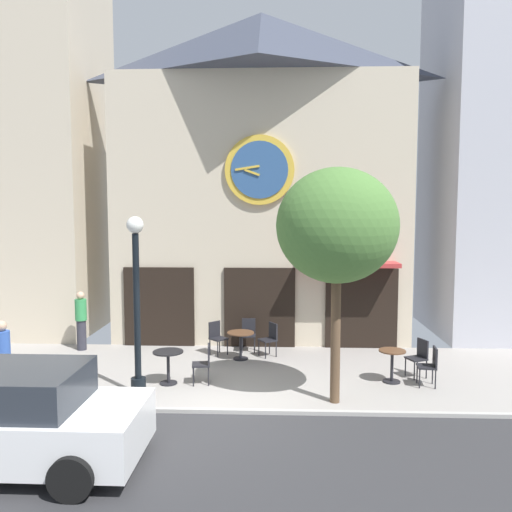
# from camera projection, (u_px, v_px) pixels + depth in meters

# --- Properties ---
(ground_plane) EXTENTS (27.30, 10.62, 0.13)m
(ground_plane) POSITION_uv_depth(u_px,v_px,m) (209.00, 421.00, 9.82)
(ground_plane) COLOR gray
(clock_building) EXTENTS (8.76, 4.20, 9.89)m
(clock_building) POSITION_uv_depth(u_px,v_px,m) (261.00, 172.00, 16.00)
(clock_building) COLOR beige
(clock_building) RESTS_ON ground_plane
(neighbor_building_left) EXTENTS (5.35, 4.13, 13.04)m
(neighbor_building_left) POSITION_uv_depth(u_px,v_px,m) (15.00, 131.00, 16.86)
(neighbor_building_left) COLOR beige
(neighbor_building_left) RESTS_ON ground_plane
(street_lamp) EXTENTS (0.36, 0.36, 3.83)m
(street_lamp) POSITION_uv_depth(u_px,v_px,m) (137.00, 305.00, 10.97)
(street_lamp) COLOR black
(street_lamp) RESTS_ON ground_plane
(street_tree) EXTENTS (2.46, 2.21, 4.82)m
(street_tree) POSITION_uv_depth(u_px,v_px,m) (337.00, 226.00, 10.37)
(street_tree) COLOR brown
(street_tree) RESTS_ON ground_plane
(cafe_table_rightmost) EXTENTS (0.69, 0.69, 0.76)m
(cafe_table_rightmost) POSITION_uv_depth(u_px,v_px,m) (168.00, 361.00, 11.77)
(cafe_table_rightmost) COLOR black
(cafe_table_rightmost) RESTS_ON ground_plane
(cafe_table_leftmost) EXTENTS (0.72, 0.72, 0.73)m
(cafe_table_leftmost) POSITION_uv_depth(u_px,v_px,m) (241.00, 340.00, 13.71)
(cafe_table_leftmost) COLOR black
(cafe_table_leftmost) RESTS_ON ground_plane
(cafe_table_center) EXTENTS (0.61, 0.61, 0.75)m
(cafe_table_center) POSITION_uv_depth(u_px,v_px,m) (392.00, 361.00, 11.89)
(cafe_table_center) COLOR black
(cafe_table_center) RESTS_ON ground_plane
(cafe_chair_left_end) EXTENTS (0.44, 0.44, 0.90)m
(cafe_chair_left_end) POSITION_uv_depth(u_px,v_px,m) (430.00, 363.00, 11.60)
(cafe_chair_left_end) COLOR black
(cafe_chair_left_end) RESTS_ON ground_plane
(cafe_chair_facing_street) EXTENTS (0.45, 0.45, 0.90)m
(cafe_chair_facing_street) POSITION_uv_depth(u_px,v_px,m) (204.00, 361.00, 11.79)
(cafe_chair_facing_street) COLOR black
(cafe_chair_facing_street) RESTS_ON ground_plane
(cafe_chair_near_tree) EXTENTS (0.52, 0.52, 0.90)m
(cafe_chair_near_tree) POSITION_uv_depth(u_px,v_px,m) (419.00, 355.00, 12.27)
(cafe_chair_near_tree) COLOR black
(cafe_chair_near_tree) RESTS_ON ground_plane
(cafe_chair_near_lamp) EXTENTS (0.41, 0.41, 0.90)m
(cafe_chair_near_lamp) POSITION_uv_depth(u_px,v_px,m) (249.00, 332.00, 14.55)
(cafe_chair_near_lamp) COLOR black
(cafe_chair_near_lamp) RESTS_ON ground_plane
(cafe_chair_right_end) EXTENTS (0.57, 0.57, 0.90)m
(cafe_chair_right_end) POSITION_uv_depth(u_px,v_px,m) (217.00, 335.00, 14.18)
(cafe_chair_right_end) COLOR black
(cafe_chair_right_end) RESTS_ON ground_plane
(cafe_chair_mid_row) EXTENTS (0.55, 0.55, 0.90)m
(cafe_chair_mid_row) POSITION_uv_depth(u_px,v_px,m) (270.00, 337.00, 14.02)
(cafe_chair_mid_row) COLOR black
(cafe_chair_mid_row) RESTS_ON ground_plane
(pedestrian_green) EXTENTS (0.45, 0.45, 1.67)m
(pedestrian_green) POSITION_uv_depth(u_px,v_px,m) (81.00, 320.00, 14.60)
(pedestrian_green) COLOR #2D2D38
(pedestrian_green) RESTS_ON ground_plane
(pedestrian_blue) EXTENTS (0.45, 0.45, 1.67)m
(pedestrian_blue) POSITION_uv_depth(u_px,v_px,m) (3.00, 359.00, 10.80)
(pedestrian_blue) COLOR #2D2D38
(pedestrian_blue) RESTS_ON ground_plane
(parked_car_white) EXTENTS (4.31, 2.04, 1.55)m
(parked_car_white) POSITION_uv_depth(u_px,v_px,m) (4.00, 418.00, 7.98)
(parked_car_white) COLOR white
(parked_car_white) RESTS_ON ground_plane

